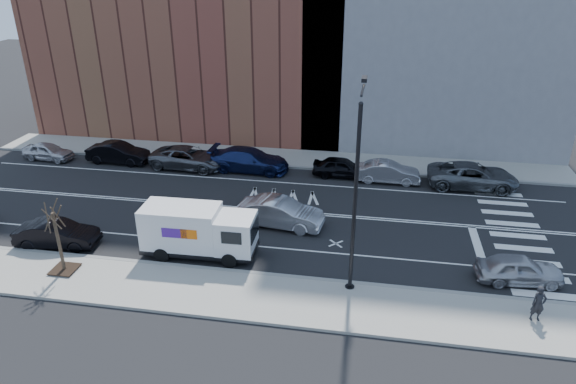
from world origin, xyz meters
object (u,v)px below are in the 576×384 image
(fedex_van, at_px, (198,231))
(near_parked_front, at_px, (519,269))
(far_parked_a, at_px, (48,151))
(pedestrian, at_px, (538,304))
(far_parked_b, at_px, (118,153))
(driving_sedan, at_px, (280,213))

(fedex_van, relative_size, near_parked_front, 1.48)
(fedex_van, height_order, far_parked_a, fedex_van)
(far_parked_a, bearing_deg, pedestrian, -109.00)
(far_parked_a, xyz_separation_m, near_parked_front, (31.73, -10.92, 0.03))
(far_parked_a, distance_m, pedestrian, 34.72)
(fedex_van, distance_m, far_parked_a, 19.39)
(fedex_van, height_order, far_parked_b, fedex_van)
(driving_sedan, relative_size, pedestrian, 3.01)
(pedestrian, bearing_deg, driving_sedan, 142.15)
(near_parked_front, bearing_deg, far_parked_a, 65.27)
(far_parked_a, relative_size, near_parked_front, 0.96)
(near_parked_front, xyz_separation_m, pedestrian, (0.03, -3.09, 0.29))
(pedestrian, bearing_deg, near_parked_front, 81.12)
(driving_sedan, height_order, pedestrian, pedestrian)
(fedex_van, bearing_deg, near_parked_front, -0.29)
(near_parked_front, bearing_deg, driving_sedan, 68.10)
(near_parked_front, height_order, pedestrian, pedestrian)
(driving_sedan, xyz_separation_m, near_parked_front, (12.30, -3.57, -0.13))
(fedex_van, distance_m, driving_sedan, 5.29)
(pedestrian, bearing_deg, far_parked_a, 146.70)
(far_parked_a, bearing_deg, fedex_van, -120.44)
(far_parked_b, height_order, pedestrian, pedestrian)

